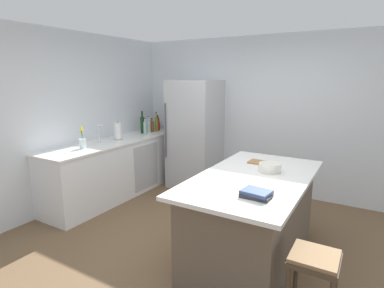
{
  "coord_description": "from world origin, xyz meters",
  "views": [
    {
      "loc": [
        1.49,
        -2.83,
        1.93
      ],
      "look_at": [
        -0.69,
        0.87,
        1.0
      ],
      "focal_mm": 28.9,
      "sensor_mm": 36.0,
      "label": 1
    }
  ],
  "objects_px": {
    "cutting_board": "(261,163)",
    "soda_bottle": "(149,126)",
    "paper_towel_roll": "(118,131)",
    "gin_bottle": "(145,128)",
    "refrigerator": "(195,134)",
    "syrup_bottle": "(158,124)",
    "cookbook_stack": "(256,194)",
    "wine_bottle": "(142,124)",
    "bar_stool": "(314,268)",
    "kitchen_island": "(252,217)",
    "sink_faucet": "(100,133)",
    "hot_sauce_bottle": "(159,126)",
    "mixing_bowl": "(270,168)",
    "flower_vase": "(83,142)",
    "olive_oil_bottle": "(156,124)",
    "whiskey_bottle": "(152,126)"
  },
  "relations": [
    {
      "from": "bar_stool",
      "to": "gin_bottle",
      "type": "height_order",
      "value": "gin_bottle"
    },
    {
      "from": "kitchen_island",
      "to": "soda_bottle",
      "type": "height_order",
      "value": "soda_bottle"
    },
    {
      "from": "sink_faucet",
      "to": "kitchen_island",
      "type": "bearing_deg",
      "value": -7.62
    },
    {
      "from": "kitchen_island",
      "to": "bar_stool",
      "type": "height_order",
      "value": "kitchen_island"
    },
    {
      "from": "whiskey_bottle",
      "to": "gin_bottle",
      "type": "xyz_separation_m",
      "value": [
        0.06,
        -0.27,
        0.01
      ]
    },
    {
      "from": "hot_sauce_bottle",
      "to": "wine_bottle",
      "type": "height_order",
      "value": "wine_bottle"
    },
    {
      "from": "flower_vase",
      "to": "olive_oil_bottle",
      "type": "bearing_deg",
      "value": 89.12
    },
    {
      "from": "refrigerator",
      "to": "bar_stool",
      "type": "relative_size",
      "value": 2.97
    },
    {
      "from": "kitchen_island",
      "to": "gin_bottle",
      "type": "distance_m",
      "value": 2.87
    },
    {
      "from": "soda_bottle",
      "to": "mixing_bowl",
      "type": "bearing_deg",
      "value": -25.48
    },
    {
      "from": "kitchen_island",
      "to": "flower_vase",
      "type": "distance_m",
      "value": 2.6
    },
    {
      "from": "sink_faucet",
      "to": "refrigerator",
      "type": "bearing_deg",
      "value": 55.54
    },
    {
      "from": "bar_stool",
      "to": "hot_sauce_bottle",
      "type": "distance_m",
      "value": 4.13
    },
    {
      "from": "soda_bottle",
      "to": "cookbook_stack",
      "type": "bearing_deg",
      "value": -36.37
    },
    {
      "from": "paper_towel_roll",
      "to": "wine_bottle",
      "type": "height_order",
      "value": "wine_bottle"
    },
    {
      "from": "soda_bottle",
      "to": "cutting_board",
      "type": "distance_m",
      "value": 2.66
    },
    {
      "from": "soda_bottle",
      "to": "refrigerator",
      "type": "bearing_deg",
      "value": 12.81
    },
    {
      "from": "kitchen_island",
      "to": "sink_faucet",
      "type": "height_order",
      "value": "sink_faucet"
    },
    {
      "from": "bar_stool",
      "to": "cookbook_stack",
      "type": "xyz_separation_m",
      "value": [
        -0.52,
        0.16,
        0.44
      ]
    },
    {
      "from": "syrup_bottle",
      "to": "cookbook_stack",
      "type": "bearing_deg",
      "value": -40.37
    },
    {
      "from": "paper_towel_roll",
      "to": "cutting_board",
      "type": "relative_size",
      "value": 1.1
    },
    {
      "from": "syrup_bottle",
      "to": "wine_bottle",
      "type": "distance_m",
      "value": 0.48
    },
    {
      "from": "paper_towel_roll",
      "to": "gin_bottle",
      "type": "distance_m",
      "value": 0.6
    },
    {
      "from": "olive_oil_bottle",
      "to": "soda_bottle",
      "type": "bearing_deg",
      "value": -103.69
    },
    {
      "from": "paper_towel_roll",
      "to": "whiskey_bottle",
      "type": "distance_m",
      "value": 0.87
    },
    {
      "from": "sink_faucet",
      "to": "gin_bottle",
      "type": "height_order",
      "value": "sink_faucet"
    },
    {
      "from": "hot_sauce_bottle",
      "to": "cookbook_stack",
      "type": "relative_size",
      "value": 0.93
    },
    {
      "from": "bar_stool",
      "to": "hot_sauce_bottle",
      "type": "height_order",
      "value": "hot_sauce_bottle"
    },
    {
      "from": "whiskey_bottle",
      "to": "sink_faucet",
      "type": "bearing_deg",
      "value": -92.68
    },
    {
      "from": "paper_towel_roll",
      "to": "mixing_bowl",
      "type": "distance_m",
      "value": 2.72
    },
    {
      "from": "wine_bottle",
      "to": "mixing_bowl",
      "type": "height_order",
      "value": "wine_bottle"
    },
    {
      "from": "kitchen_island",
      "to": "soda_bottle",
      "type": "bearing_deg",
      "value": 149.72
    },
    {
      "from": "refrigerator",
      "to": "olive_oil_bottle",
      "type": "distance_m",
      "value": 0.84
    },
    {
      "from": "bar_stool",
      "to": "wine_bottle",
      "type": "relative_size",
      "value": 1.58
    },
    {
      "from": "kitchen_island",
      "to": "sink_faucet",
      "type": "bearing_deg",
      "value": 172.38
    },
    {
      "from": "refrigerator",
      "to": "olive_oil_bottle",
      "type": "bearing_deg",
      "value": -178.58
    },
    {
      "from": "refrigerator",
      "to": "syrup_bottle",
      "type": "xyz_separation_m",
      "value": [
        -0.94,
        0.17,
        0.1
      ]
    },
    {
      "from": "olive_oil_bottle",
      "to": "wine_bottle",
      "type": "bearing_deg",
      "value": -110.7
    },
    {
      "from": "hot_sauce_bottle",
      "to": "flower_vase",
      "type": "bearing_deg",
      "value": -90.28
    },
    {
      "from": "soda_bottle",
      "to": "wine_bottle",
      "type": "xyz_separation_m",
      "value": [
        -0.06,
        -0.1,
        0.04
      ]
    },
    {
      "from": "bar_stool",
      "to": "gin_bottle",
      "type": "relative_size",
      "value": 2.13
    },
    {
      "from": "gin_bottle",
      "to": "cookbook_stack",
      "type": "bearing_deg",
      "value": -34.44
    },
    {
      "from": "refrigerator",
      "to": "soda_bottle",
      "type": "relative_size",
      "value": 6.2
    },
    {
      "from": "syrup_bottle",
      "to": "wine_bottle",
      "type": "xyz_separation_m",
      "value": [
        0.01,
        -0.48,
        0.05
      ]
    },
    {
      "from": "refrigerator",
      "to": "gin_bottle",
      "type": "bearing_deg",
      "value": -154.19
    },
    {
      "from": "sink_faucet",
      "to": "syrup_bottle",
      "type": "height_order",
      "value": "sink_faucet"
    },
    {
      "from": "flower_vase",
      "to": "gin_bottle",
      "type": "distance_m",
      "value": 1.35
    },
    {
      "from": "cutting_board",
      "to": "soda_bottle",
      "type": "bearing_deg",
      "value": 158.19
    },
    {
      "from": "syrup_bottle",
      "to": "cutting_board",
      "type": "distance_m",
      "value": 2.88
    },
    {
      "from": "kitchen_island",
      "to": "mixing_bowl",
      "type": "xyz_separation_m",
      "value": [
        0.09,
        0.23,
        0.5
      ]
    }
  ]
}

